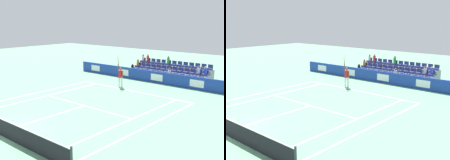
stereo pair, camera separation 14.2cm
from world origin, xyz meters
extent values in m
cube|color=white|center=(0.00, -11.89, 0.00)|extent=(10.97, 0.10, 0.01)
cube|color=white|center=(0.00, -6.40, 0.00)|extent=(8.23, 0.10, 0.01)
cube|color=white|center=(0.00, -3.20, 0.00)|extent=(0.10, 6.40, 0.01)
cube|color=white|center=(4.12, -5.95, 0.00)|extent=(0.10, 11.89, 0.01)
cube|color=white|center=(-4.12, -5.95, 0.00)|extent=(0.10, 11.89, 0.01)
cube|color=white|center=(5.49, -5.95, 0.00)|extent=(0.10, 11.89, 0.01)
cube|color=white|center=(-5.49, -5.95, 0.00)|extent=(0.10, 11.89, 0.01)
cube|color=white|center=(0.00, -11.79, 0.00)|extent=(0.10, 0.20, 0.01)
cube|color=#193899|center=(0.00, -15.81, 0.55)|extent=(19.69, 0.20, 1.10)
cube|color=white|center=(-3.94, -15.70, 0.55)|extent=(1.26, 0.01, 0.61)
cube|color=white|center=(0.00, -15.70, 0.55)|extent=(1.26, 0.01, 0.61)
cube|color=white|center=(3.94, -15.70, 0.55)|extent=(1.26, 0.01, 0.61)
cube|color=white|center=(7.88, -15.70, 0.55)|extent=(1.26, 0.01, 0.61)
cylinder|color=#33383D|center=(-5.94, 0.00, 0.54)|extent=(0.10, 0.10, 1.07)
cylinder|color=white|center=(1.37, -12.23, 0.45)|extent=(0.16, 0.16, 0.90)
cylinder|color=white|center=(1.61, -12.17, 0.45)|extent=(0.16, 0.16, 0.90)
cube|color=white|center=(1.37, -12.23, 0.04)|extent=(0.18, 0.28, 0.08)
cube|color=white|center=(1.61, -12.17, 0.04)|extent=(0.18, 0.28, 0.08)
cube|color=red|center=(1.49, -12.20, 1.20)|extent=(0.30, 0.40, 0.60)
sphere|color=brown|center=(1.49, -12.20, 1.66)|extent=(0.24, 0.24, 0.24)
cylinder|color=brown|center=(1.70, -12.15, 1.81)|extent=(0.09, 0.09, 0.62)
cylinder|color=brown|center=(1.26, -12.20, 1.22)|extent=(0.09, 0.09, 0.56)
cylinder|color=black|center=(1.70, -12.15, 2.26)|extent=(0.04, 0.04, 0.28)
torus|color=red|center=(1.70, -12.15, 2.54)|extent=(0.10, 0.31, 0.31)
sphere|color=#D1E533|center=(1.70, -12.15, 2.82)|extent=(0.07, 0.07, 0.07)
cube|color=gray|center=(0.00, -16.88, 0.21)|extent=(8.06, 0.95, 0.42)
cube|color=navy|center=(-3.72, -16.88, 0.52)|extent=(0.48, 0.44, 0.20)
cube|color=navy|center=(-3.72, -17.08, 0.77)|extent=(0.48, 0.04, 0.30)
cube|color=navy|center=(-3.10, -16.88, 0.52)|extent=(0.48, 0.44, 0.20)
cube|color=navy|center=(-3.10, -17.08, 0.77)|extent=(0.48, 0.04, 0.30)
cube|color=navy|center=(-2.48, -16.88, 0.52)|extent=(0.48, 0.44, 0.20)
cube|color=navy|center=(-2.48, -17.08, 0.77)|extent=(0.48, 0.04, 0.30)
cube|color=navy|center=(-1.86, -16.88, 0.52)|extent=(0.48, 0.44, 0.20)
cube|color=navy|center=(-1.86, -17.08, 0.77)|extent=(0.48, 0.04, 0.30)
cube|color=navy|center=(-1.24, -16.88, 0.52)|extent=(0.48, 0.44, 0.20)
cube|color=navy|center=(-1.24, -17.08, 0.77)|extent=(0.48, 0.04, 0.30)
cube|color=navy|center=(-0.62, -16.88, 0.52)|extent=(0.48, 0.44, 0.20)
cube|color=navy|center=(-0.62, -17.08, 0.77)|extent=(0.48, 0.04, 0.30)
cube|color=navy|center=(0.00, -16.88, 0.52)|extent=(0.48, 0.44, 0.20)
cube|color=navy|center=(0.00, -17.08, 0.77)|extent=(0.48, 0.04, 0.30)
cube|color=navy|center=(0.62, -16.88, 0.52)|extent=(0.48, 0.44, 0.20)
cube|color=navy|center=(0.62, -17.08, 0.77)|extent=(0.48, 0.04, 0.30)
cube|color=navy|center=(1.24, -16.88, 0.52)|extent=(0.48, 0.44, 0.20)
cube|color=navy|center=(1.24, -17.08, 0.77)|extent=(0.48, 0.04, 0.30)
cube|color=navy|center=(1.86, -16.88, 0.52)|extent=(0.48, 0.44, 0.20)
cube|color=navy|center=(1.86, -17.08, 0.77)|extent=(0.48, 0.04, 0.30)
cube|color=navy|center=(2.48, -16.88, 0.52)|extent=(0.48, 0.44, 0.20)
cube|color=navy|center=(2.48, -17.08, 0.77)|extent=(0.48, 0.04, 0.30)
cube|color=navy|center=(3.10, -16.88, 0.52)|extent=(0.48, 0.44, 0.20)
cube|color=navy|center=(3.10, -17.08, 0.77)|extent=(0.48, 0.04, 0.30)
cube|color=navy|center=(3.72, -16.88, 0.52)|extent=(0.48, 0.44, 0.20)
cube|color=navy|center=(3.72, -17.08, 0.77)|extent=(0.48, 0.04, 0.30)
cube|color=gray|center=(0.00, -17.83, 0.42)|extent=(8.06, 0.95, 0.84)
cube|color=navy|center=(-3.72, -17.83, 0.94)|extent=(0.48, 0.44, 0.20)
cube|color=navy|center=(-3.72, -18.03, 1.19)|extent=(0.48, 0.04, 0.30)
cube|color=navy|center=(-3.10, -17.83, 0.94)|extent=(0.48, 0.44, 0.20)
cube|color=navy|center=(-3.10, -18.03, 1.19)|extent=(0.48, 0.04, 0.30)
cube|color=navy|center=(-2.48, -17.83, 0.94)|extent=(0.48, 0.44, 0.20)
cube|color=navy|center=(-2.48, -18.03, 1.19)|extent=(0.48, 0.04, 0.30)
cube|color=navy|center=(-1.86, -17.83, 0.94)|extent=(0.48, 0.44, 0.20)
cube|color=navy|center=(-1.86, -18.03, 1.19)|extent=(0.48, 0.04, 0.30)
cube|color=navy|center=(-1.24, -17.83, 0.94)|extent=(0.48, 0.44, 0.20)
cube|color=navy|center=(-1.24, -18.03, 1.19)|extent=(0.48, 0.04, 0.30)
cube|color=navy|center=(-0.62, -17.83, 0.94)|extent=(0.48, 0.44, 0.20)
cube|color=navy|center=(-0.62, -18.03, 1.19)|extent=(0.48, 0.04, 0.30)
cube|color=navy|center=(0.00, -17.83, 0.94)|extent=(0.48, 0.44, 0.20)
cube|color=navy|center=(0.00, -18.03, 1.19)|extent=(0.48, 0.04, 0.30)
cube|color=navy|center=(0.62, -17.83, 0.94)|extent=(0.48, 0.44, 0.20)
cube|color=navy|center=(0.62, -18.03, 1.19)|extent=(0.48, 0.04, 0.30)
cube|color=navy|center=(1.24, -17.83, 0.94)|extent=(0.48, 0.44, 0.20)
cube|color=navy|center=(1.24, -18.03, 1.19)|extent=(0.48, 0.04, 0.30)
cube|color=navy|center=(1.86, -17.83, 0.94)|extent=(0.48, 0.44, 0.20)
cube|color=navy|center=(1.86, -18.03, 1.19)|extent=(0.48, 0.04, 0.30)
cube|color=navy|center=(2.48, -17.83, 0.94)|extent=(0.48, 0.44, 0.20)
cube|color=navy|center=(2.48, -18.03, 1.19)|extent=(0.48, 0.04, 0.30)
cube|color=navy|center=(3.10, -17.83, 0.94)|extent=(0.48, 0.44, 0.20)
cube|color=navy|center=(3.10, -18.03, 1.19)|extent=(0.48, 0.04, 0.30)
cube|color=navy|center=(3.72, -17.83, 0.94)|extent=(0.48, 0.44, 0.20)
cube|color=navy|center=(3.72, -18.03, 1.19)|extent=(0.48, 0.04, 0.30)
cube|color=gray|center=(0.00, -18.78, 0.63)|extent=(8.06, 0.95, 1.26)
cube|color=navy|center=(-3.72, -18.78, 1.36)|extent=(0.48, 0.44, 0.20)
cube|color=navy|center=(-3.72, -18.98, 1.61)|extent=(0.48, 0.04, 0.30)
cube|color=navy|center=(-3.10, -18.78, 1.36)|extent=(0.48, 0.44, 0.20)
cube|color=navy|center=(-3.10, -18.98, 1.61)|extent=(0.48, 0.04, 0.30)
cube|color=navy|center=(-2.48, -18.78, 1.36)|extent=(0.48, 0.44, 0.20)
cube|color=navy|center=(-2.48, -18.98, 1.61)|extent=(0.48, 0.04, 0.30)
cube|color=navy|center=(-1.86, -18.78, 1.36)|extent=(0.48, 0.44, 0.20)
cube|color=navy|center=(-1.86, -18.98, 1.61)|extent=(0.48, 0.04, 0.30)
cube|color=navy|center=(-1.24, -18.78, 1.36)|extent=(0.48, 0.44, 0.20)
cube|color=navy|center=(-1.24, -18.98, 1.61)|extent=(0.48, 0.04, 0.30)
cube|color=navy|center=(-0.62, -18.78, 1.36)|extent=(0.48, 0.44, 0.20)
cube|color=navy|center=(-0.62, -18.98, 1.61)|extent=(0.48, 0.04, 0.30)
cube|color=navy|center=(0.00, -18.78, 1.36)|extent=(0.48, 0.44, 0.20)
cube|color=navy|center=(0.00, -18.98, 1.61)|extent=(0.48, 0.04, 0.30)
cube|color=navy|center=(0.62, -18.78, 1.36)|extent=(0.48, 0.44, 0.20)
cube|color=navy|center=(0.62, -18.98, 1.61)|extent=(0.48, 0.04, 0.30)
cube|color=navy|center=(1.24, -18.78, 1.36)|extent=(0.48, 0.44, 0.20)
cube|color=navy|center=(1.24, -18.98, 1.61)|extent=(0.48, 0.04, 0.30)
cube|color=navy|center=(1.86, -18.78, 1.36)|extent=(0.48, 0.44, 0.20)
cube|color=navy|center=(1.86, -18.98, 1.61)|extent=(0.48, 0.04, 0.30)
cube|color=navy|center=(2.48, -18.78, 1.36)|extent=(0.48, 0.44, 0.20)
cube|color=navy|center=(2.48, -18.98, 1.61)|extent=(0.48, 0.04, 0.30)
cube|color=navy|center=(3.10, -18.78, 1.36)|extent=(0.48, 0.44, 0.20)
cube|color=navy|center=(3.10, -18.98, 1.61)|extent=(0.48, 0.04, 0.30)
cube|color=navy|center=(3.72, -18.78, 1.36)|extent=(0.48, 0.44, 0.20)
cube|color=navy|center=(3.72, -18.98, 1.61)|extent=(0.48, 0.04, 0.30)
cylinder|color=blue|center=(-3.72, -17.88, 1.28)|extent=(0.28, 0.28, 0.47)
sphere|color=#D3A884|center=(-3.72, -17.88, 1.61)|extent=(0.20, 0.20, 0.20)
cylinder|color=white|center=(-3.10, -17.88, 1.28)|extent=(0.28, 0.28, 0.47)
sphere|color=brown|center=(-3.10, -17.88, 1.61)|extent=(0.20, 0.20, 0.20)
cylinder|color=green|center=(0.62, -18.83, 1.73)|extent=(0.28, 0.28, 0.55)
sphere|color=#9E7251|center=(0.62, -18.83, 2.11)|extent=(0.20, 0.20, 0.20)
cylinder|color=black|center=(3.72, -16.93, 0.89)|extent=(0.28, 0.28, 0.54)
sphere|color=#D3A884|center=(3.72, -16.93, 1.26)|extent=(0.20, 0.20, 0.20)
cylinder|color=white|center=(3.72, -18.83, 1.69)|extent=(0.28, 0.28, 0.46)
sphere|color=brown|center=(3.72, -18.83, 2.02)|extent=(0.20, 0.20, 0.20)
cylinder|color=orange|center=(3.72, -17.88, 1.26)|extent=(0.28, 0.28, 0.44)
sphere|color=brown|center=(3.72, -17.88, 1.58)|extent=(0.20, 0.20, 0.20)
cylinder|color=white|center=(-0.62, -16.93, 0.88)|extent=(0.28, 0.28, 0.53)
sphere|color=brown|center=(-0.62, -16.93, 1.25)|extent=(0.20, 0.20, 0.20)
cylinder|color=red|center=(3.10, -18.83, 1.73)|extent=(0.28, 0.28, 0.54)
sphere|color=#D3A884|center=(3.10, -18.83, 2.10)|extent=(0.20, 0.20, 0.20)
sphere|color=#D1E533|center=(1.09, -1.58, 0.03)|extent=(0.07, 0.07, 0.07)
camera|label=1|loc=(-13.86, 6.79, 5.92)|focal=46.02mm
camera|label=2|loc=(-13.97, 6.70, 5.92)|focal=46.02mm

